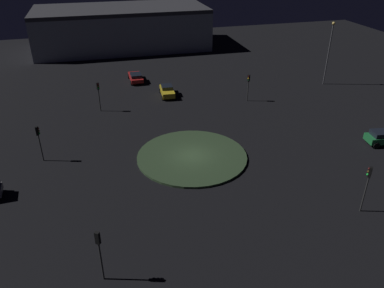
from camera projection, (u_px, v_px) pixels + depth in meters
name	position (u px, v px, depth m)	size (l,w,h in m)	color
ground_plane	(192.00, 157.00, 39.48)	(118.38, 118.38, 0.00)	black
roundabout_island	(192.00, 156.00, 39.43)	(11.36, 11.36, 0.23)	#2D4228
car_yellow	(167.00, 91.00, 54.17)	(4.21, 2.18, 1.49)	gold
car_red	(136.00, 77.00, 59.45)	(4.43, 2.07, 1.38)	red
traffic_light_northwest	(248.00, 82.00, 51.55)	(0.39, 0.38, 3.74)	#2D2D2D
traffic_light_southwest	(98.00, 91.00, 48.47)	(0.40, 0.37, 3.89)	#2D2D2D
traffic_light_northeast	(368.00, 180.00, 30.34)	(0.39, 0.38, 4.30)	#2D2D2D
traffic_light_south	(39.00, 137.00, 37.56)	(0.34, 0.38, 3.85)	#2D2D2D
traffic_light_southeast	(99.00, 246.00, 24.15)	(0.39, 0.37, 4.07)	#2D2D2D
streetlamp_northwest	(329.00, 48.00, 56.12)	(0.46, 0.46, 9.33)	#4C4C51
store_building	(122.00, 28.00, 76.01)	(15.65, 33.54, 7.87)	#8C939E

